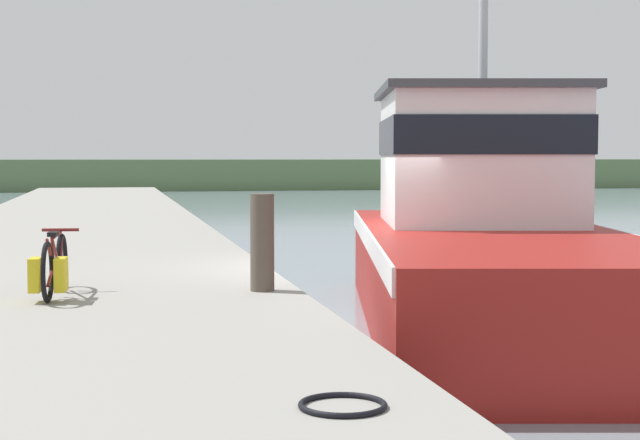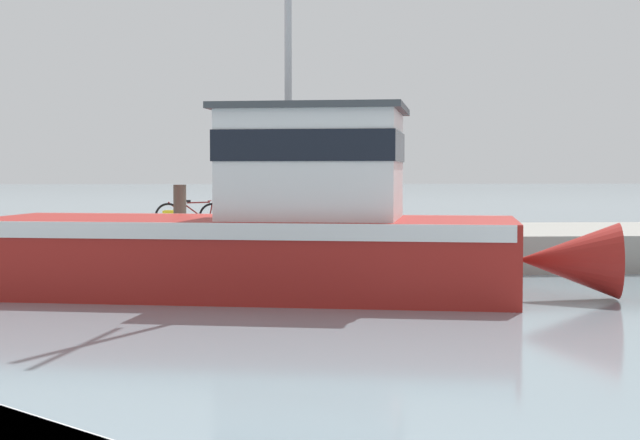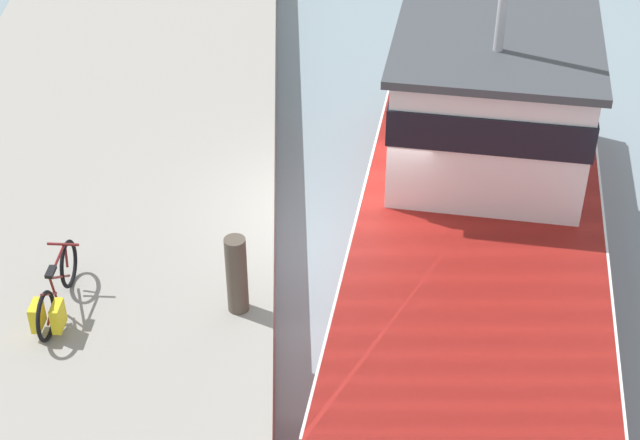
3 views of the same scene
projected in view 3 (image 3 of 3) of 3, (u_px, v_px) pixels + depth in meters
name	position (u px, v px, depth m)	size (l,w,h in m)	color
ground_plane	(338.00, 257.00, 15.86)	(320.00, 320.00, 0.00)	gray
dock_pier	(84.00, 240.00, 15.50)	(6.04, 80.00, 0.88)	gray
fishing_boat_main	(482.00, 191.00, 15.06)	(5.56, 12.18, 10.81)	maroon
bicycle_touring	(54.00, 297.00, 13.14)	(0.53, 1.80, 0.76)	black
mooring_post	(237.00, 275.00, 13.14)	(0.29, 0.29, 1.18)	#51473D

